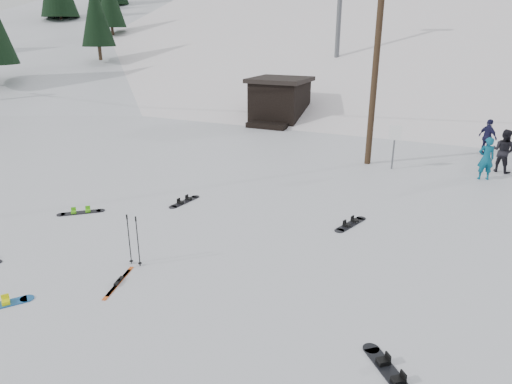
% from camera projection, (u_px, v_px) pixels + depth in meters
% --- Properties ---
extents(ground, '(200.00, 200.00, 0.00)m').
position_uv_depth(ground, '(109.00, 335.00, 8.77)').
color(ground, silver).
rests_on(ground, ground).
extents(ski_slope, '(60.00, 85.24, 65.97)m').
position_uv_depth(ski_slope, '(411.00, 171.00, 59.79)').
color(ski_slope, white).
rests_on(ski_slope, ground).
extents(ridge_left, '(47.54, 95.03, 58.38)m').
position_uv_depth(ridge_left, '(153.00, 147.00, 67.73)').
color(ridge_left, silver).
rests_on(ridge_left, ground).
extents(treeline_left, '(20.00, 64.00, 10.00)m').
position_uv_depth(treeline_left, '(120.00, 76.00, 56.40)').
color(treeline_left, black).
rests_on(treeline_left, ground).
extents(treeline_crest, '(50.00, 6.00, 10.00)m').
position_uv_depth(treeline_crest, '(441.00, 61.00, 82.21)').
color(treeline_crest, black).
rests_on(treeline_crest, ski_slope).
extents(utility_pole, '(2.00, 0.26, 9.00)m').
position_uv_depth(utility_pole, '(377.00, 52.00, 18.35)').
color(utility_pole, '#3A2819').
rests_on(utility_pole, ground).
extents(trail_sign, '(0.50, 0.09, 1.85)m').
position_uv_depth(trail_sign, '(395.00, 139.00, 18.71)').
color(trail_sign, '#595B60').
rests_on(trail_sign, ground).
extents(lift_hut, '(3.40, 4.10, 2.75)m').
position_uv_depth(lift_hut, '(279.00, 101.00, 28.17)').
color(lift_hut, black).
rests_on(lift_hut, ground).
extents(hero_skis, '(0.48, 1.45, 0.08)m').
position_uv_depth(hero_skis, '(119.00, 282.00, 10.55)').
color(hero_skis, '#D04C15').
rests_on(hero_skis, ground).
extents(ski_poles, '(0.36, 0.10, 1.32)m').
position_uv_depth(ski_poles, '(133.00, 240.00, 11.16)').
color(ski_poles, black).
rests_on(ski_poles, ground).
extents(board_scatter_b, '(0.43, 1.42, 0.10)m').
position_uv_depth(board_scatter_b, '(185.00, 201.00, 15.47)').
color(board_scatter_b, black).
rests_on(board_scatter_b, ground).
extents(board_scatter_c, '(1.17, 1.06, 0.10)m').
position_uv_depth(board_scatter_c, '(81.00, 212.00, 14.56)').
color(board_scatter_c, black).
rests_on(board_scatter_c, ground).
extents(board_scatter_d, '(1.16, 1.30, 0.11)m').
position_uv_depth(board_scatter_d, '(390.00, 372.00, 7.77)').
color(board_scatter_d, black).
rests_on(board_scatter_d, ground).
extents(board_scatter_f, '(0.65, 1.47, 0.11)m').
position_uv_depth(board_scatter_f, '(351.00, 224.00, 13.68)').
color(board_scatter_f, black).
rests_on(board_scatter_f, ground).
extents(skier_teal, '(0.71, 0.58, 1.68)m').
position_uv_depth(skier_teal, '(486.00, 158.00, 17.57)').
color(skier_teal, '#0A536D').
rests_on(skier_teal, ground).
extents(skier_dark, '(1.07, 0.99, 1.77)m').
position_uv_depth(skier_dark, '(503.00, 151.00, 18.49)').
color(skier_dark, black).
rests_on(skier_dark, ground).
extents(skier_navy, '(0.99, 0.97, 1.67)m').
position_uv_depth(skier_navy, '(488.00, 137.00, 21.03)').
color(skier_navy, '#19183E').
rests_on(skier_navy, ground).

